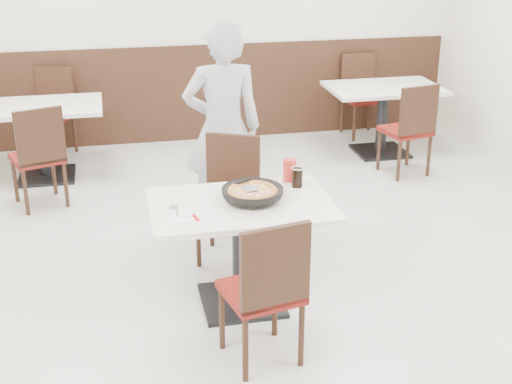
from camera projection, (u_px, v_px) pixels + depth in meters
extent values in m
plane|color=#B2B2AE|center=(264.00, 280.00, 5.24)|extent=(7.00, 7.00, 0.00)
cube|color=beige|center=(196.00, 18.00, 7.88)|extent=(6.00, 0.04, 2.80)
cube|color=black|center=(198.00, 93.00, 8.19)|extent=(5.90, 0.03, 1.10)
cylinder|color=black|center=(241.00, 197.00, 4.72)|extent=(0.14, 0.14, 0.04)
cylinder|color=black|center=(253.00, 195.00, 4.69)|extent=(0.42, 0.42, 0.01)
cylinder|color=#B67333|center=(252.00, 194.00, 4.66)|extent=(0.36, 0.36, 0.02)
cube|color=silver|center=(250.00, 188.00, 4.66)|extent=(0.10, 0.12, 0.00)
cube|color=white|center=(182.00, 217.00, 4.45)|extent=(0.20, 0.20, 0.00)
cylinder|color=white|center=(181.00, 213.00, 4.49)|extent=(0.17, 0.17, 0.01)
cube|color=silver|center=(177.00, 212.00, 4.48)|extent=(0.03, 0.15, 0.00)
cylinder|color=black|center=(297.00, 178.00, 4.91)|extent=(0.08, 0.08, 0.13)
cylinder|color=red|center=(290.00, 170.00, 5.01)|extent=(0.10, 0.10, 0.16)
imported|color=#B9B9BF|center=(223.00, 129.00, 5.76)|extent=(0.64, 0.42, 1.76)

